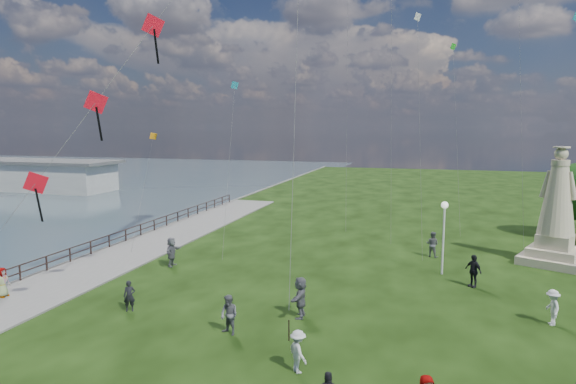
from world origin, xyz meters
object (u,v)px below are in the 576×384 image
(lamppost, at_px, (444,222))
(person_1, at_px, (229,315))
(pier_pavilion, at_px, (23,174))
(person_11, at_px, (300,297))
(person_2, at_px, (298,351))
(person_8, at_px, (552,307))
(person_7, at_px, (432,244))
(person_10, at_px, (3,284))
(statue, at_px, (556,220))
(person_9, at_px, (473,271))
(person_0, at_px, (129,296))
(person_5, at_px, (172,252))

(lamppost, height_order, person_1, lamppost)
(pier_pavilion, relative_size, person_11, 15.56)
(person_2, relative_size, person_11, 0.81)
(person_11, bearing_deg, person_8, 99.31)
(person_2, bearing_deg, person_1, 14.44)
(person_2, bearing_deg, person_7, -58.78)
(pier_pavilion, xyz_separation_m, person_10, (37.00, -38.36, -1.07))
(statue, relative_size, person_9, 4.13)
(person_7, height_order, person_11, person_11)
(person_7, bearing_deg, person_9, 131.09)
(person_1, height_order, person_10, person_1)
(statue, xyz_separation_m, lamppost, (-6.98, -4.39, 0.32))
(person_0, bearing_deg, person_9, 0.57)
(person_0, bearing_deg, person_8, -15.46)
(pier_pavilion, bearing_deg, statue, -19.50)
(person_8, bearing_deg, person_5, -107.06)
(pier_pavilion, bearing_deg, person_5, -35.95)
(person_1, xyz_separation_m, person_7, (8.34, 15.32, 0.01))
(person_9, xyz_separation_m, person_11, (-8.04, -6.82, 0.05))
(statue, bearing_deg, person_8, -78.25)
(person_0, height_order, person_10, person_10)
(statue, bearing_deg, pier_pavilion, -174.97)
(pier_pavilion, distance_m, person_11, 63.77)
(person_0, relative_size, person_9, 0.81)
(lamppost, relative_size, person_11, 2.28)
(person_2, distance_m, person_5, 15.43)
(pier_pavilion, height_order, person_10, pier_pavilion)
(statue, xyz_separation_m, person_10, (-28.76, -15.07, -2.09))
(lamppost, bearing_deg, person_5, -169.52)
(statue, height_order, lamppost, statue)
(person_0, distance_m, person_8, 19.42)
(lamppost, relative_size, person_1, 2.56)
(person_9, bearing_deg, person_11, -92.82)
(person_5, height_order, person_11, person_11)
(person_10, height_order, person_11, person_11)
(pier_pavilion, bearing_deg, lamppost, -25.21)
(statue, bearing_deg, person_2, -99.54)
(person_9, bearing_deg, person_8, -10.11)
(statue, relative_size, person_11, 3.92)
(pier_pavilion, distance_m, person_1, 63.41)
(pier_pavilion, distance_m, lamppost, 64.99)
(pier_pavilion, bearing_deg, person_9, -26.16)
(person_11, bearing_deg, person_9, 127.77)
(person_0, xyz_separation_m, person_11, (8.06, 1.56, 0.22))
(person_1, bearing_deg, lamppost, 74.30)
(statue, distance_m, person_7, 7.80)
(person_8, bearing_deg, statue, 159.49)
(statue, relative_size, lamppost, 1.72)
(pier_pavilion, xyz_separation_m, statue, (65.76, -23.29, 1.01))
(lamppost, distance_m, person_1, 14.67)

